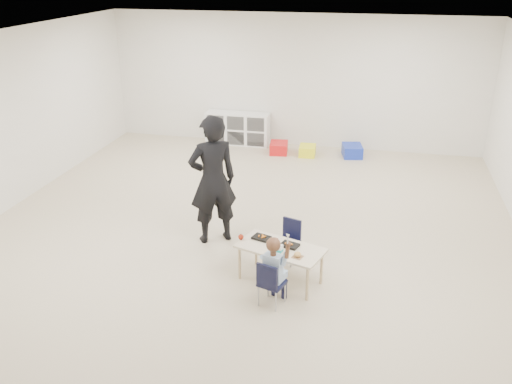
% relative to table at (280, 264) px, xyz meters
% --- Properties ---
extents(room, '(9.00, 9.02, 2.80)m').
position_rel_table_xyz_m(room, '(-0.75, 1.06, 1.15)').
color(room, beige).
rests_on(room, ground).
extents(table, '(1.18, 0.83, 0.49)m').
position_rel_table_xyz_m(table, '(0.00, 0.00, 0.00)').
color(table, beige).
rests_on(table, ground).
extents(chair_near, '(0.35, 0.34, 0.59)m').
position_rel_table_xyz_m(chair_near, '(-0.00, -0.51, 0.04)').
color(chair_near, black).
rests_on(chair_near, ground).
extents(chair_far, '(0.35, 0.34, 0.59)m').
position_rel_table_xyz_m(chair_far, '(0.00, 0.51, 0.04)').
color(chair_far, black).
rests_on(chair_far, ground).
extents(child, '(0.49, 0.49, 0.93)m').
position_rel_table_xyz_m(child, '(-0.00, -0.51, 0.21)').
color(child, '#9BB1D2').
rests_on(child, chair_near).
extents(lunch_tray_near, '(0.26, 0.22, 0.03)m').
position_rel_table_xyz_m(lunch_tray_near, '(0.11, 0.05, 0.26)').
color(lunch_tray_near, black).
rests_on(lunch_tray_near, table).
extents(lunch_tray_far, '(0.26, 0.22, 0.03)m').
position_rel_table_xyz_m(lunch_tray_far, '(-0.28, 0.16, 0.26)').
color(lunch_tray_far, black).
rests_on(lunch_tray_far, table).
extents(milk_carton, '(0.09, 0.09, 0.10)m').
position_rel_table_xyz_m(milk_carton, '(0.01, -0.13, 0.29)').
color(milk_carton, white).
rests_on(milk_carton, table).
extents(bread_roll, '(0.09, 0.09, 0.07)m').
position_rel_table_xyz_m(bread_roll, '(0.24, -0.19, 0.27)').
color(bread_roll, tan).
rests_on(bread_roll, table).
extents(apple_near, '(0.07, 0.07, 0.07)m').
position_rel_table_xyz_m(apple_near, '(-0.07, 0.09, 0.28)').
color(apple_near, maroon).
rests_on(apple_near, table).
extents(apple_far, '(0.07, 0.07, 0.07)m').
position_rel_table_xyz_m(apple_far, '(-0.53, 0.09, 0.28)').
color(apple_far, maroon).
rests_on(apple_far, table).
extents(cubby_shelf, '(1.40, 0.40, 0.70)m').
position_rel_table_xyz_m(cubby_shelf, '(-1.95, 5.34, 0.10)').
color(cubby_shelf, white).
rests_on(cubby_shelf, ground).
extents(adult, '(0.82, 0.75, 1.87)m').
position_rel_table_xyz_m(adult, '(-1.14, 0.89, 0.69)').
color(adult, black).
rests_on(adult, ground).
extents(bin_red, '(0.41, 0.50, 0.23)m').
position_rel_table_xyz_m(bin_red, '(-0.94, 4.92, -0.14)').
color(bin_red, red).
rests_on(bin_red, ground).
extents(bin_yellow, '(0.35, 0.44, 0.21)m').
position_rel_table_xyz_m(bin_yellow, '(-0.33, 4.89, -0.15)').
color(bin_yellow, '#F7F71A').
rests_on(bin_yellow, ground).
extents(bin_blue, '(0.48, 0.56, 0.24)m').
position_rel_table_xyz_m(bin_blue, '(0.59, 5.04, -0.13)').
color(bin_blue, '#1830B4').
rests_on(bin_blue, ground).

